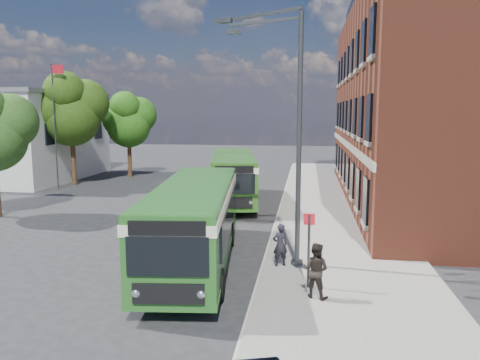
# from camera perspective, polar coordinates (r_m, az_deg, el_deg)

# --- Properties ---
(ground) EXTENTS (120.00, 120.00, 0.00)m
(ground) POSITION_cam_1_polar(r_m,az_deg,el_deg) (20.08, -8.08, -8.07)
(ground) COLOR #252527
(ground) RESTS_ON ground
(pavement) EXTENTS (6.00, 48.00, 0.15)m
(pavement) POSITION_cam_1_polar(r_m,az_deg,el_deg) (27.09, 11.26, -3.69)
(pavement) COLOR gray
(pavement) RESTS_ON ground
(kerb_line) EXTENTS (0.12, 48.00, 0.01)m
(kerb_line) POSITION_cam_1_polar(r_m,az_deg,el_deg) (27.11, 4.80, -3.71)
(kerb_line) COLOR beige
(kerb_line) RESTS_ON ground
(brick_office) EXTENTS (12.10, 26.00, 14.20)m
(brick_office) POSITION_cam_1_polar(r_m,az_deg,el_deg) (31.66, 24.19, 10.01)
(brick_office) COLOR maroon
(brick_office) RESTS_ON ground
(white_building) EXTENTS (9.40, 13.40, 7.30)m
(white_building) POSITION_cam_1_polar(r_m,az_deg,el_deg) (43.43, -24.62, 4.96)
(white_building) COLOR silver
(white_building) RESTS_ON ground
(flagpole) EXTENTS (0.95, 0.10, 9.00)m
(flagpole) POSITION_cam_1_polar(r_m,az_deg,el_deg) (36.24, -21.60, 6.64)
(flagpole) COLOR #323537
(flagpole) RESTS_ON ground
(street_lamp) EXTENTS (2.96, 2.38, 9.00)m
(street_lamp) POSITION_cam_1_polar(r_m,az_deg,el_deg) (16.50, 5.96, 5.33)
(street_lamp) COLOR #323537
(street_lamp) RESTS_ON ground
(bus_stop_sign) EXTENTS (0.35, 0.08, 2.52)m
(bus_stop_sign) POSITION_cam_1_polar(r_m,az_deg,el_deg) (14.86, 8.38, -7.92)
(bus_stop_sign) COLOR #323537
(bus_stop_sign) RESTS_ON ground
(bus_front) EXTENTS (3.66, 10.79, 3.02)m
(bus_front) POSITION_cam_1_polar(r_m,az_deg,el_deg) (17.33, -5.54, -4.41)
(bus_front) COLOR #276122
(bus_front) RESTS_ON ground
(bus_rear) EXTENTS (4.27, 10.45, 3.02)m
(bus_rear) POSITION_cam_1_polar(r_m,az_deg,el_deg) (29.15, -0.88, 0.81)
(bus_rear) COLOR #2E631D
(bus_rear) RESTS_ON ground
(pedestrian_a) EXTENTS (0.67, 0.58, 1.54)m
(pedestrian_a) POSITION_cam_1_polar(r_m,az_deg,el_deg) (16.94, 4.92, -7.88)
(pedestrian_a) COLOR black
(pedestrian_a) RESTS_ON pavement
(pedestrian_b) EXTENTS (0.99, 0.89, 1.67)m
(pedestrian_b) POSITION_cam_1_polar(r_m,az_deg,el_deg) (14.30, 9.21, -10.80)
(pedestrian_b) COLOR black
(pedestrian_b) RESTS_ON pavement
(tree_mid) EXTENTS (5.11, 4.86, 8.64)m
(tree_mid) POSITION_cam_1_polar(r_m,az_deg,el_deg) (38.11, -19.88, 8.16)
(tree_mid) COLOR #392214
(tree_mid) RESTS_ON ground
(tree_right) EXTENTS (4.36, 4.14, 7.36)m
(tree_right) POSITION_cam_1_polar(r_m,az_deg,el_deg) (41.61, -13.40, 7.20)
(tree_right) COLOR #392214
(tree_right) RESTS_ON ground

